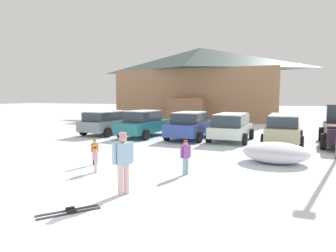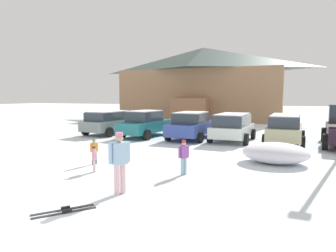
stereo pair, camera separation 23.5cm
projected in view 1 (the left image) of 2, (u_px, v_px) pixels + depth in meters
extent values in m
cube|color=#98714F|center=(200.00, 95.00, 34.25)|extent=(17.21, 8.24, 5.43)
pyramid|color=#3D4F4A|center=(200.00, 59.00, 33.84)|extent=(17.81, 8.84, 2.60)
cube|color=#956646|center=(187.00, 110.00, 29.78)|extent=(3.61, 1.82, 2.40)
cube|color=gray|center=(107.00, 125.00, 20.50)|extent=(2.23, 4.18, 0.66)
cube|color=#2D3842|center=(106.00, 116.00, 20.36)|extent=(1.92, 3.19, 0.56)
cube|color=white|center=(106.00, 111.00, 20.33)|extent=(1.79, 3.03, 0.06)
cylinder|color=black|center=(107.00, 127.00, 22.08)|extent=(0.28, 0.66, 0.64)
cylinder|color=black|center=(130.00, 129.00, 21.19)|extent=(0.28, 0.66, 0.64)
cylinder|color=black|center=(84.00, 131.00, 19.86)|extent=(0.28, 0.66, 0.64)
cylinder|color=black|center=(108.00, 132.00, 18.98)|extent=(0.28, 0.66, 0.64)
cube|color=#21767B|center=(145.00, 126.00, 19.33)|extent=(2.20, 4.60, 0.69)
cube|color=#2D3842|center=(143.00, 116.00, 19.06)|extent=(1.75, 2.46, 0.63)
cube|color=white|center=(143.00, 111.00, 19.03)|extent=(1.64, 2.33, 0.06)
cylinder|color=black|center=(144.00, 129.00, 21.00)|extent=(0.29, 0.66, 0.64)
cylinder|color=black|center=(168.00, 130.00, 20.15)|extent=(0.29, 0.66, 0.64)
cylinder|color=black|center=(121.00, 133.00, 18.58)|extent=(0.29, 0.66, 0.64)
cylinder|color=black|center=(146.00, 135.00, 17.73)|extent=(0.29, 0.66, 0.64)
cube|color=#344BA2|center=(191.00, 128.00, 18.43)|extent=(1.99, 4.70, 0.69)
cube|color=#2D3842|center=(190.00, 118.00, 18.15)|extent=(1.69, 2.47, 0.59)
cube|color=white|center=(190.00, 112.00, 18.12)|extent=(1.58, 2.34, 0.06)
cylinder|color=black|center=(184.00, 130.00, 20.17)|extent=(0.24, 0.65, 0.64)
cylinder|color=black|center=(212.00, 132.00, 19.40)|extent=(0.24, 0.65, 0.64)
cylinder|color=black|center=(167.00, 135.00, 17.53)|extent=(0.24, 0.65, 0.64)
cylinder|color=black|center=(199.00, 137.00, 16.76)|extent=(0.24, 0.65, 0.64)
cube|color=silver|center=(231.00, 130.00, 17.51)|extent=(2.02, 4.08, 0.59)
cube|color=#2D3842|center=(231.00, 120.00, 17.38)|extent=(1.75, 3.11, 0.63)
cube|color=white|center=(231.00, 114.00, 17.35)|extent=(1.64, 2.95, 0.06)
cylinder|color=black|center=(219.00, 132.00, 19.07)|extent=(0.25, 0.65, 0.64)
cylinder|color=black|center=(251.00, 134.00, 18.28)|extent=(0.25, 0.65, 0.64)
cylinder|color=black|center=(209.00, 137.00, 16.81)|extent=(0.25, 0.65, 0.64)
cylinder|color=black|center=(245.00, 139.00, 16.02)|extent=(0.25, 0.65, 0.64)
cube|color=#B4AF86|center=(283.00, 131.00, 16.65)|extent=(1.85, 4.53, 0.66)
cube|color=#2D3842|center=(283.00, 121.00, 16.51)|extent=(1.61, 3.45, 0.56)
cube|color=white|center=(284.00, 115.00, 16.47)|extent=(1.50, 3.27, 0.06)
cylinder|color=black|center=(268.00, 134.00, 18.31)|extent=(0.24, 0.65, 0.64)
cylinder|color=black|center=(300.00, 135.00, 17.59)|extent=(0.24, 0.65, 0.64)
cylinder|color=black|center=(263.00, 140.00, 15.77)|extent=(0.24, 0.65, 0.64)
cylinder|color=black|center=(301.00, 142.00, 15.06)|extent=(0.24, 0.65, 0.64)
cylinder|color=black|center=(321.00, 134.00, 17.61)|extent=(0.32, 0.82, 0.80)
cylinder|color=black|center=(323.00, 141.00, 14.71)|extent=(0.32, 0.82, 0.80)
cylinder|color=#97B8C4|center=(184.00, 166.00, 9.95)|extent=(0.10, 0.10, 0.57)
cylinder|color=#97B8C4|center=(187.00, 166.00, 10.03)|extent=(0.10, 0.10, 0.57)
cube|color=#974CA5|center=(186.00, 152.00, 9.94)|extent=(0.29, 0.33, 0.40)
cylinder|color=#974CA5|center=(181.00, 152.00, 9.83)|extent=(0.08, 0.08, 0.38)
cylinder|color=#974CA5|center=(190.00, 151.00, 10.04)|extent=(0.08, 0.08, 0.38)
sphere|color=tan|center=(186.00, 144.00, 9.91)|extent=(0.15, 0.15, 0.15)
cylinder|color=#B0312D|center=(186.00, 141.00, 9.90)|extent=(0.14, 0.14, 0.07)
cylinder|color=beige|center=(126.00, 179.00, 8.04)|extent=(0.15, 0.15, 0.82)
cylinder|color=beige|center=(120.00, 180.00, 7.94)|extent=(0.15, 0.15, 0.82)
cube|color=#9CC0E0|center=(123.00, 153.00, 7.92)|extent=(0.42, 0.47, 0.58)
cylinder|color=#9CC0E0|center=(132.00, 152.00, 8.06)|extent=(0.11, 0.11, 0.55)
cylinder|color=#9CC0E0|center=(114.00, 154.00, 7.77)|extent=(0.11, 0.11, 0.55)
sphere|color=tan|center=(123.00, 139.00, 7.88)|extent=(0.21, 0.21, 0.21)
cylinder|color=pink|center=(123.00, 134.00, 7.87)|extent=(0.20, 0.20, 0.10)
cylinder|color=beige|center=(96.00, 166.00, 10.24)|extent=(0.08, 0.08, 0.44)
cylinder|color=beige|center=(95.00, 166.00, 10.33)|extent=(0.08, 0.08, 0.44)
cube|color=pink|center=(95.00, 155.00, 10.24)|extent=(0.24, 0.24, 0.31)
cylinder|color=pink|center=(96.00, 156.00, 10.12)|extent=(0.06, 0.06, 0.29)
cylinder|color=pink|center=(95.00, 154.00, 10.37)|extent=(0.06, 0.06, 0.29)
sphere|color=tan|center=(95.00, 149.00, 10.22)|extent=(0.11, 0.11, 0.11)
cylinder|color=#1F2528|center=(95.00, 148.00, 10.22)|extent=(0.11, 0.11, 0.05)
cylinder|color=black|center=(94.00, 158.00, 11.42)|extent=(0.09, 0.09, 0.49)
cylinder|color=black|center=(96.00, 158.00, 11.51)|extent=(0.09, 0.09, 0.49)
cube|color=orange|center=(95.00, 148.00, 11.42)|extent=(0.20, 0.27, 0.34)
cylinder|color=orange|center=(92.00, 148.00, 11.30)|extent=(0.07, 0.07, 0.33)
cylinder|color=orange|center=(98.00, 147.00, 11.55)|extent=(0.07, 0.07, 0.33)
sphere|color=tan|center=(95.00, 142.00, 11.40)|extent=(0.12, 0.12, 0.12)
cylinder|color=#3B914F|center=(94.00, 140.00, 11.39)|extent=(0.12, 0.12, 0.06)
cube|color=#2B2A2F|center=(70.00, 213.00, 6.68)|extent=(0.96, 1.14, 0.02)
cube|color=black|center=(72.00, 211.00, 6.70)|extent=(0.19, 0.21, 0.06)
cube|color=#2B2A2F|center=(68.00, 210.00, 6.85)|extent=(0.96, 1.14, 0.02)
cube|color=black|center=(70.00, 208.00, 6.87)|extent=(0.19, 0.21, 0.06)
ellipsoid|color=white|center=(276.00, 152.00, 11.80)|extent=(2.54, 2.03, 0.80)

